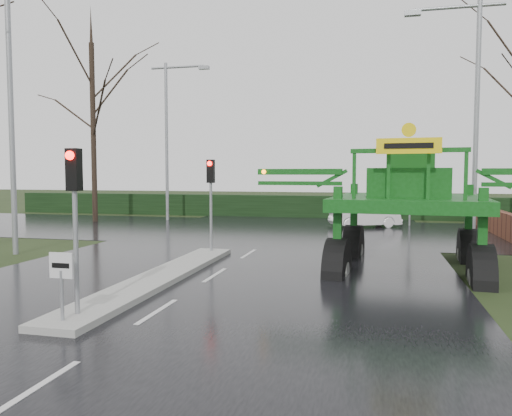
% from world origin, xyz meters
% --- Properties ---
extents(ground, '(140.00, 140.00, 0.00)m').
position_xyz_m(ground, '(0.00, 0.00, 0.00)').
color(ground, black).
rests_on(ground, ground).
extents(road_main, '(14.00, 80.00, 0.02)m').
position_xyz_m(road_main, '(0.00, 10.00, 0.00)').
color(road_main, black).
rests_on(road_main, ground).
extents(road_cross, '(80.00, 12.00, 0.02)m').
position_xyz_m(road_cross, '(0.00, 16.00, 0.01)').
color(road_cross, black).
rests_on(road_cross, ground).
extents(median_island, '(1.20, 10.00, 0.16)m').
position_xyz_m(median_island, '(-1.30, 3.00, 0.09)').
color(median_island, gray).
rests_on(median_island, ground).
extents(hedge_row, '(44.00, 0.90, 1.50)m').
position_xyz_m(hedge_row, '(0.00, 24.00, 0.75)').
color(hedge_row, black).
rests_on(hedge_row, ground).
extents(brick_wall, '(0.40, 20.00, 1.20)m').
position_xyz_m(brick_wall, '(10.50, 16.00, 0.60)').
color(brick_wall, '#592D1E').
rests_on(brick_wall, ground).
extents(keep_left_sign, '(0.50, 0.07, 1.35)m').
position_xyz_m(keep_left_sign, '(-1.30, -1.50, 1.06)').
color(keep_left_sign, gray).
rests_on(keep_left_sign, ground).
extents(traffic_signal_near, '(0.26, 0.33, 3.52)m').
position_xyz_m(traffic_signal_near, '(-1.30, -1.01, 2.59)').
color(traffic_signal_near, gray).
rests_on(traffic_signal_near, ground).
extents(traffic_signal_mid, '(0.26, 0.33, 3.52)m').
position_xyz_m(traffic_signal_mid, '(-1.30, 7.49, 2.59)').
color(traffic_signal_mid, gray).
rests_on(traffic_signal_mid, ground).
extents(traffic_signal_far, '(0.26, 0.33, 3.52)m').
position_xyz_m(traffic_signal_far, '(6.50, 20.01, 2.59)').
color(traffic_signal_far, gray).
rests_on(traffic_signal_far, ground).
extents(street_light_left_near, '(3.85, 0.30, 10.00)m').
position_xyz_m(street_light_left_near, '(-8.19, 6.00, 5.99)').
color(street_light_left_near, gray).
rests_on(street_light_left_near, ground).
extents(street_light_right, '(3.85, 0.30, 10.00)m').
position_xyz_m(street_light_right, '(8.19, 12.00, 5.99)').
color(street_light_right, gray).
rests_on(street_light_right, ground).
extents(street_light_left_far, '(3.85, 0.30, 10.00)m').
position_xyz_m(street_light_left_far, '(-8.19, 20.00, 5.99)').
color(street_light_left_far, gray).
rests_on(street_light_left_far, ground).
extents(tree_left_far, '(7.70, 7.70, 13.26)m').
position_xyz_m(tree_left_far, '(-12.50, 18.00, 7.15)').
color(tree_left_far, black).
rests_on(tree_left_far, ground).
extents(crop_sprayer, '(9.88, 6.49, 5.53)m').
position_xyz_m(crop_sprayer, '(3.52, 5.31, 2.61)').
color(crop_sprayer, black).
rests_on(crop_sprayer, ground).
extents(white_sedan, '(4.09, 2.85, 1.28)m').
position_xyz_m(white_sedan, '(4.02, 18.41, 0.00)').
color(white_sedan, white).
rests_on(white_sedan, ground).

